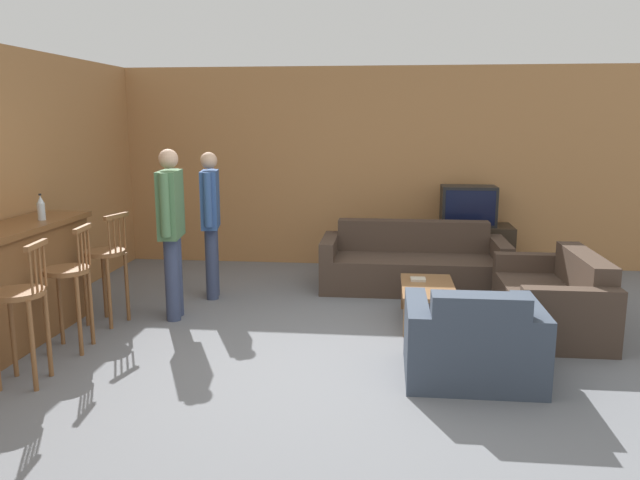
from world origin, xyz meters
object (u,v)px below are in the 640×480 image
object	(u,v)px
tv	(468,206)
bottle	(41,208)
bar_chair_near	(21,306)
armchair_near	(473,344)
bar_chair_mid	(69,282)
couch_far	(413,265)
book_on_table	(418,279)
person_by_counter	(171,225)
loveseat_right	(554,301)
tv_unit	(466,249)
bar_chair_far	(106,263)
person_by_window	(211,217)
coffee_table	(428,292)

from	to	relation	value
tv	bottle	size ratio (longest dim) A/B	2.78
bar_chair_near	tv	distance (m)	5.27
armchair_near	bar_chair_mid	bearing A→B (deg)	175.62
bar_chair_near	couch_far	distance (m)	4.21
book_on_table	person_by_counter	xyz separation A→B (m)	(-2.38, -0.30, 0.56)
loveseat_right	tv_unit	bearing A→B (deg)	104.66
tv	person_by_counter	distance (m)	3.76
bar_chair_mid	bar_chair_far	distance (m)	0.71
tv_unit	bottle	distance (m)	4.95
bar_chair_far	person_by_window	bearing A→B (deg)	52.65
bar_chair_far	armchair_near	xyz separation A→B (m)	(3.29, -0.96, -0.32)
armchair_near	bottle	bearing A→B (deg)	168.88
bar_chair_mid	tv_unit	world-z (taller)	bar_chair_mid
couch_far	book_on_table	world-z (taller)	couch_far
bar_chair_mid	person_by_window	world-z (taller)	person_by_window
bottle	tv	bearing A→B (deg)	32.32
tv	bar_chair_mid	bearing A→B (deg)	-139.68
bar_chair_far	tv_unit	size ratio (longest dim) A/B	0.95
tv_unit	coffee_table	bearing A→B (deg)	-106.58
bar_chair_near	coffee_table	distance (m)	3.52
book_on_table	coffee_table	bearing A→B (deg)	-65.70
bar_chair_far	bottle	xyz separation A→B (m)	(-0.47, -0.22, 0.55)
tv	loveseat_right	bearing A→B (deg)	-75.32
bar_chair_near	person_by_counter	size ratio (longest dim) A/B	0.64
bar_chair_near	person_by_window	distance (m)	2.51
bar_chair_far	tv_unit	bearing A→B (deg)	33.22
bottle	person_by_counter	distance (m)	1.16
tv_unit	book_on_table	bearing A→B (deg)	-110.54
bottle	tv_unit	bearing A→B (deg)	32.35
coffee_table	bar_chair_far	bearing A→B (deg)	-173.58
coffee_table	book_on_table	bearing A→B (deg)	114.30
couch_far	loveseat_right	distance (m)	1.81
coffee_table	loveseat_right	bearing A→B (deg)	-2.83
bar_chair_near	book_on_table	size ratio (longest dim) A/B	7.19
coffee_table	bottle	world-z (taller)	bottle
book_on_table	person_by_window	world-z (taller)	person_by_window
tv_unit	person_by_window	bearing A→B (deg)	-154.07
bar_chair_near	loveseat_right	bearing A→B (deg)	21.90
loveseat_right	book_on_table	size ratio (longest dim) A/B	10.14
bar_chair_near	tv	size ratio (longest dim) A/B	1.59
couch_far	coffee_table	bearing A→B (deg)	-85.82
bar_chair_far	person_by_counter	xyz separation A→B (m)	(0.57, 0.23, 0.34)
bar_chair_near	coffee_table	world-z (taller)	bar_chair_near
coffee_table	person_by_counter	bearing A→B (deg)	-177.36
person_by_window	bar_chair_far	bearing A→B (deg)	-127.35
armchair_near	loveseat_right	size ratio (longest dim) A/B	0.66
bar_chair_mid	person_by_window	size ratio (longest dim) A/B	0.67
couch_far	armchair_near	world-z (taller)	couch_far
armchair_near	bottle	xyz separation A→B (m)	(-3.76, 0.74, 0.87)
tv	person_by_window	xyz separation A→B (m)	(-2.90, -1.41, 0.03)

